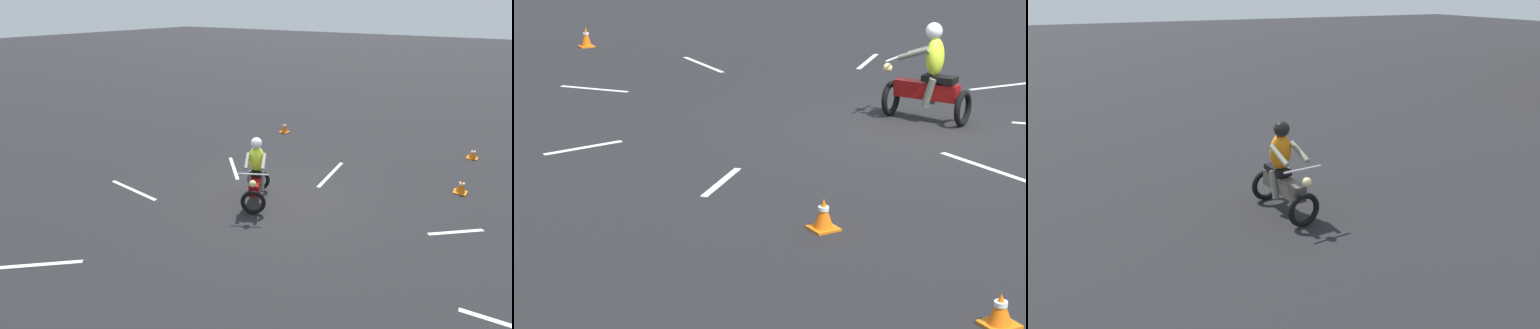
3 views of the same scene
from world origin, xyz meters
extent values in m
plane|color=black|center=(0.00, 0.00, 0.00)|extent=(120.00, 120.00, 0.00)
torus|color=black|center=(1.04, -0.05, 0.30)|extent=(0.37, 0.58, 0.60)
torus|color=black|center=(-0.11, -0.67, 0.30)|extent=(0.37, 0.58, 0.60)
cube|color=maroon|center=(0.46, -0.36, 0.52)|extent=(1.08, 0.74, 0.28)
cube|color=black|center=(0.27, -0.46, 0.74)|extent=(0.62, 0.50, 0.10)
cylinder|color=silver|center=(0.99, -0.07, 1.00)|extent=(0.37, 0.63, 0.04)
sphere|color=#F2E08C|center=(1.11, -0.01, 0.82)|extent=(0.22, 0.22, 0.16)
ellipsoid|color=#D8F233|center=(0.36, -0.41, 1.10)|extent=(0.44, 0.49, 0.64)
cylinder|color=slate|center=(0.72, -0.45, 1.15)|extent=(0.52, 0.34, 0.27)
cylinder|color=slate|center=(0.53, -0.09, 1.15)|extent=(0.52, 0.34, 0.27)
cylinder|color=slate|center=(0.44, -0.53, 0.52)|extent=(0.27, 0.22, 0.51)
cylinder|color=slate|center=(0.31, -0.28, 0.52)|extent=(0.27, 0.22, 0.51)
sphere|color=silver|center=(0.39, -0.39, 1.52)|extent=(0.38, 0.38, 0.28)
cube|color=orange|center=(9.56, 2.42, 0.01)|extent=(0.32, 0.32, 0.03)
cone|color=orange|center=(9.56, 2.42, 0.24)|extent=(0.24, 0.24, 0.43)
cylinder|color=white|center=(9.56, 2.42, 0.31)|extent=(0.13, 0.13, 0.05)
cube|color=orange|center=(-2.98, 3.82, 0.01)|extent=(0.32, 0.32, 0.03)
cone|color=orange|center=(-2.98, 3.82, 0.21)|extent=(0.24, 0.24, 0.36)
cylinder|color=white|center=(-2.98, 3.82, 0.26)|extent=(0.13, 0.13, 0.05)
cube|color=orange|center=(-5.95, 3.70, 0.01)|extent=(0.32, 0.32, 0.03)
cone|color=orange|center=(-5.95, 3.70, 0.18)|extent=(0.24, 0.24, 0.31)
cylinder|color=white|center=(-5.95, 3.70, 0.23)|extent=(0.13, 0.13, 0.05)
cube|color=silver|center=(6.44, 0.92, 0.00)|extent=(1.81, 0.12, 0.01)
cube|color=silver|center=(5.39, 3.71, 0.00)|extent=(1.15, 1.01, 0.01)
cube|color=silver|center=(1.71, 5.19, 0.00)|extent=(0.22, 1.28, 0.01)
cube|color=silver|center=(-0.79, 4.08, 0.00)|extent=(0.95, 1.03, 0.01)
cube|color=silver|center=(-2.19, 0.48, 0.00)|extent=(2.05, 0.29, 0.01)
cube|color=silver|center=(1.79, -3.43, 0.00)|extent=(0.24, 1.89, 0.01)
cube|color=silver|center=(5.03, -2.32, 0.00)|extent=(1.21, 1.31, 0.01)
camera|label=1|loc=(7.88, 4.73, 4.63)|focal=28.00mm
camera|label=2|loc=(-12.39, 9.78, 4.31)|focal=70.00mm
camera|label=3|loc=(1.04, 5.94, 3.78)|focal=35.00mm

